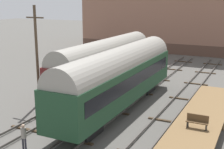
{
  "coord_description": "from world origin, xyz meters",
  "views": [
    {
      "loc": [
        10.55,
        -19.13,
        9.22
      ],
      "look_at": [
        -2.14,
        6.89,
        2.2
      ],
      "focal_mm": 50.0,
      "sensor_mm": 36.0,
      "label": 1
    }
  ],
  "objects_px": {
    "train_car_green": "(120,75)",
    "utility_pole": "(37,54)",
    "bench": "(197,121)",
    "person_worker": "(24,135)",
    "train_car_maroon": "(106,60)"
  },
  "relations": [
    {
      "from": "utility_pole",
      "to": "train_car_maroon",
      "type": "bearing_deg",
      "value": 69.48
    },
    {
      "from": "train_car_green",
      "to": "bench",
      "type": "bearing_deg",
      "value": -27.05
    },
    {
      "from": "train_car_maroon",
      "to": "bench",
      "type": "relative_size",
      "value": 12.86
    },
    {
      "from": "train_car_green",
      "to": "utility_pole",
      "type": "height_order",
      "value": "utility_pole"
    },
    {
      "from": "person_worker",
      "to": "bench",
      "type": "bearing_deg",
      "value": 31.15
    },
    {
      "from": "bench",
      "to": "utility_pole",
      "type": "distance_m",
      "value": 14.81
    },
    {
      "from": "person_worker",
      "to": "utility_pole",
      "type": "distance_m",
      "value": 9.7
    },
    {
      "from": "train_car_maroon",
      "to": "person_worker",
      "type": "height_order",
      "value": "train_car_maroon"
    },
    {
      "from": "train_car_green",
      "to": "person_worker",
      "type": "relative_size",
      "value": 10.47
    },
    {
      "from": "train_car_green",
      "to": "train_car_maroon",
      "type": "distance_m",
      "value": 7.23
    },
    {
      "from": "person_worker",
      "to": "train_car_green",
      "type": "bearing_deg",
      "value": 76.68
    },
    {
      "from": "train_car_green",
      "to": "bench",
      "type": "relative_size",
      "value": 12.89
    },
    {
      "from": "bench",
      "to": "person_worker",
      "type": "xyz_separation_m",
      "value": [
        -9.47,
        -5.72,
        -0.49
      ]
    },
    {
      "from": "train_car_green",
      "to": "utility_pole",
      "type": "relative_size",
      "value": 2.06
    },
    {
      "from": "train_car_green",
      "to": "bench",
      "type": "distance_m",
      "value": 8.27
    }
  ]
}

